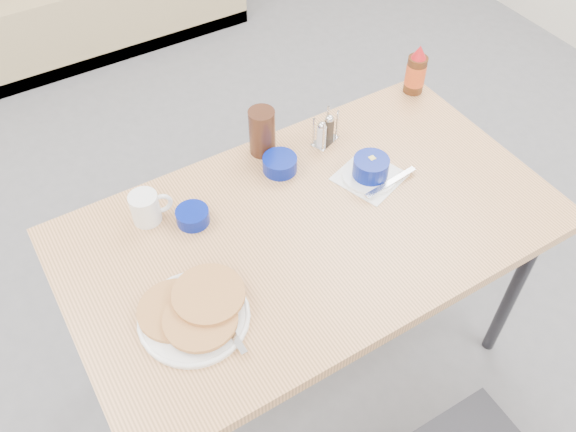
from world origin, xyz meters
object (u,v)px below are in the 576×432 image
grits_setting (371,170)px  coffee_mug (147,207)px  condiment_caddy (325,132)px  creamer_bowl (193,216)px  amber_tumbler (262,132)px  pancake_plate (194,312)px  butter_bowl (280,164)px  dining_table (311,238)px  syrup_bottle (416,72)px

grits_setting → coffee_mug: bearing=163.3°
condiment_caddy → grits_setting: bearing=-104.3°
creamer_bowl → amber_tumbler: amber_tumbler is taller
pancake_plate → creamer_bowl: bearing=65.5°
grits_setting → amber_tumbler: 0.35m
creamer_bowl → condiment_caddy: 0.52m
creamer_bowl → butter_bowl: (0.32, 0.05, 0.00)m
pancake_plate → condiment_caddy: 0.75m
grits_setting → condiment_caddy: 0.21m
dining_table → amber_tumbler: bearing=84.4°
butter_bowl → dining_table: bearing=-98.5°
grits_setting → creamer_bowl: (-0.54, 0.12, -0.01)m
coffee_mug → grits_setting: coffee_mug is taller
dining_table → grits_setting: size_ratio=5.77×
coffee_mug → condiment_caddy: size_ratio=1.11×
pancake_plate → coffee_mug: bearing=85.4°
grits_setting → butter_bowl: size_ratio=2.29×
pancake_plate → syrup_bottle: 1.15m
condiment_caddy → syrup_bottle: syrup_bottle is taller
pancake_plate → creamer_bowl: pancake_plate is taller
dining_table → condiment_caddy: 0.37m
pancake_plate → amber_tumbler: (0.45, 0.45, 0.06)m
coffee_mug → grits_setting: bearing=-16.7°
grits_setting → syrup_bottle: bearing=35.2°
dining_table → butter_bowl: (0.04, 0.24, 0.09)m
coffee_mug → amber_tumbler: (0.42, 0.08, 0.03)m
coffee_mug → amber_tumbler: bearing=11.0°
creamer_bowl → amber_tumbler: bearing=26.3°
pancake_plate → butter_bowl: (0.45, 0.35, 0.00)m
dining_table → coffee_mug: 0.48m
condiment_caddy → dining_table: bearing=-150.8°
pancake_plate → condiment_caddy: bearing=30.8°
grits_setting → syrup_bottle: 0.48m
dining_table → creamer_bowl: bearing=147.1°
butter_bowl → condiment_caddy: 0.19m
butter_bowl → amber_tumbler: amber_tumbler is taller
coffee_mug → grits_setting: size_ratio=0.50×
coffee_mug → butter_bowl: 0.42m
coffee_mug → creamer_bowl: bearing=-35.6°
pancake_plate → amber_tumbler: amber_tumbler is taller
coffee_mug → syrup_bottle: syrup_bottle is taller
dining_table → creamer_bowl: creamer_bowl is taller
pancake_plate → butter_bowl: size_ratio=2.81×
coffee_mug → grits_setting: (0.64, -0.19, -0.02)m
syrup_bottle → grits_setting: bearing=-144.8°
creamer_bowl → syrup_bottle: 0.94m
coffee_mug → condiment_caddy: bearing=1.6°
dining_table → creamer_bowl: size_ratio=14.77×
pancake_plate → condiment_caddy: size_ratio=2.74×
dining_table → coffee_mug: (-0.39, 0.26, 0.11)m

